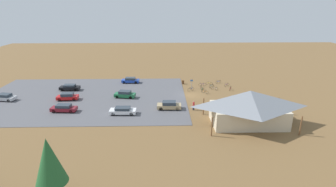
% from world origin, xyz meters
% --- Properties ---
extents(ground, '(160.00, 160.00, 0.00)m').
position_xyz_m(ground, '(0.00, 0.00, 0.00)').
color(ground, brown).
rests_on(ground, ground).
extents(parking_lot_asphalt, '(42.74, 28.26, 0.05)m').
position_xyz_m(parking_lot_asphalt, '(22.61, 0.85, 0.03)').
color(parking_lot_asphalt, '#56565B').
rests_on(parking_lot_asphalt, ground).
extents(bike_pavilion, '(13.67, 8.46, 5.74)m').
position_xyz_m(bike_pavilion, '(-7.87, 14.48, 3.18)').
color(bike_pavilion, beige).
rests_on(bike_pavilion, ground).
extents(trash_bin, '(0.60, 0.60, 0.90)m').
position_xyz_m(trash_bin, '(0.97, -8.50, 0.45)').
color(trash_bin, brown).
rests_on(trash_bin, ground).
extents(lot_sign, '(0.56, 0.08, 2.20)m').
position_xyz_m(lot_sign, '(-0.74, -4.83, 1.41)').
color(lot_sign, '#99999E').
rests_on(lot_sign, ground).
extents(pine_far_west, '(3.06, 3.06, 7.15)m').
position_xyz_m(pine_far_west, '(16.92, 32.03, 4.71)').
color(pine_far_west, brown).
rests_on(pine_far_west, ground).
extents(bicycle_purple_trailside, '(1.80, 0.48, 0.82)m').
position_xyz_m(bicycle_purple_trailside, '(-3.56, -6.60, 0.38)').
color(bicycle_purple_trailside, black).
rests_on(bicycle_purple_trailside, ground).
extents(bicycle_blue_front_row, '(1.48, 0.97, 0.86)m').
position_xyz_m(bicycle_blue_front_row, '(-0.38, -2.91, 0.40)').
color(bicycle_blue_front_row, black).
rests_on(bicycle_blue_front_row, ground).
extents(bicycle_green_near_sign, '(0.73, 1.50, 0.82)m').
position_xyz_m(bicycle_green_near_sign, '(-2.96, -2.77, 0.35)').
color(bicycle_green_near_sign, black).
rests_on(bicycle_green_near_sign, ground).
extents(bicycle_orange_back_row, '(1.29, 1.29, 0.89)m').
position_xyz_m(bicycle_orange_back_row, '(-3.34, -1.13, 0.39)').
color(bicycle_orange_back_row, black).
rests_on(bicycle_orange_back_row, ground).
extents(bicycle_silver_yard_front, '(1.45, 1.04, 0.85)m').
position_xyz_m(bicycle_silver_yard_front, '(-5.88, -3.50, 0.37)').
color(bicycle_silver_yard_front, black).
rests_on(bicycle_silver_yard_front, ground).
extents(bicycle_yellow_by_bin, '(1.50, 0.99, 0.82)m').
position_xyz_m(bicycle_yellow_by_bin, '(-5.37, -7.57, 0.36)').
color(bicycle_yellow_by_bin, black).
rests_on(bicycle_yellow_by_bin, ground).
extents(bicycle_black_lone_east, '(0.49, 1.73, 0.82)m').
position_xyz_m(bicycle_black_lone_east, '(-2.98, -4.72, 0.36)').
color(bicycle_black_lone_east, black).
rests_on(bicycle_black_lone_east, ground).
extents(bicycle_red_yard_right, '(0.80, 1.61, 0.78)m').
position_xyz_m(bicycle_red_yard_right, '(-9.50, -3.31, 0.36)').
color(bicycle_red_yard_right, black).
rests_on(bicycle_red_yard_right, ground).
extents(bicycle_white_near_porch, '(0.48, 1.62, 0.82)m').
position_xyz_m(bicycle_white_near_porch, '(-9.36, 4.51, 0.36)').
color(bicycle_white_near_porch, black).
rests_on(bicycle_white_near_porch, ground).
extents(bicycle_teal_lone_west, '(1.25, 1.20, 0.78)m').
position_xyz_m(bicycle_teal_lone_west, '(-5.53, -5.44, 0.35)').
color(bicycle_teal_lone_west, black).
rests_on(bicycle_teal_lone_west, ground).
extents(bicycle_purple_yard_left, '(1.45, 1.14, 0.90)m').
position_xyz_m(bicycle_purple_yard_left, '(-9.38, -6.23, 0.39)').
color(bicycle_purple_yard_left, black).
rests_on(bicycle_purple_yard_left, ground).
extents(bicycle_blue_mid_cluster, '(1.47, 0.83, 0.83)m').
position_xyz_m(bicycle_blue_mid_cluster, '(-7.86, -8.92, 0.36)').
color(bicycle_blue_mid_cluster, black).
rests_on(bicycle_blue_mid_cluster, ground).
extents(car_blue_second_row, '(4.34, 1.98, 1.34)m').
position_xyz_m(car_blue_second_row, '(13.96, -9.62, 0.72)').
color(car_blue_second_row, '#1E42B2').
rests_on(car_blue_second_row, parking_lot_asphalt).
extents(car_black_front_row, '(4.42, 1.85, 1.34)m').
position_xyz_m(car_black_front_row, '(27.13, -4.04, 0.73)').
color(car_black_front_row, black).
rests_on(car_black_front_row, parking_lot_asphalt).
extents(car_maroon_mid_lot, '(4.68, 2.01, 1.36)m').
position_xyz_m(car_maroon_mid_lot, '(24.10, 8.62, 0.73)').
color(car_maroon_mid_lot, maroon).
rests_on(car_maroon_mid_lot, parking_lot_asphalt).
extents(car_white_near_entry, '(4.75, 1.99, 1.30)m').
position_xyz_m(car_white_near_entry, '(13.18, 10.02, 0.71)').
color(car_white_near_entry, white).
rests_on(car_white_near_entry, parking_lot_asphalt).
extents(car_tan_end_stall, '(4.53, 2.03, 1.48)m').
position_xyz_m(car_tan_end_stall, '(4.84, 7.81, 0.78)').
color(car_tan_end_stall, tan).
rests_on(car_tan_end_stall, parking_lot_asphalt).
extents(car_green_by_curb, '(4.54, 2.52, 1.47)m').
position_xyz_m(car_green_by_curb, '(13.93, 1.25, 0.77)').
color(car_green_by_curb, '#1E6B3D').
rests_on(car_green_by_curb, parking_lot_asphalt).
extents(car_red_back_corner, '(4.32, 1.97, 1.44)m').
position_xyz_m(car_red_back_corner, '(25.50, 2.37, 0.76)').
color(car_red_back_corner, red).
rests_on(car_red_back_corner, parking_lot_asphalt).
extents(car_silver_inner_stall, '(4.47, 2.53, 1.40)m').
position_xyz_m(car_silver_inner_stall, '(38.13, 2.41, 0.74)').
color(car_silver_inner_stall, '#BCBCC1').
rests_on(car_silver_inner_stall, parking_lot_asphalt).
extents(visitor_at_bikes, '(0.36, 0.36, 1.81)m').
position_xyz_m(visitor_at_bikes, '(0.31, 8.35, 0.95)').
color(visitor_at_bikes, '#2D3347').
rests_on(visitor_at_bikes, ground).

